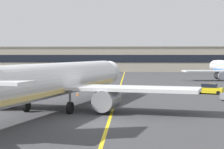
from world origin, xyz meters
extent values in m
plane|color=#3D3D3F|center=(0.00, 0.00, 0.00)|extent=(400.00, 400.00, 0.00)
cube|color=yellow|center=(0.00, 30.00, 0.00)|extent=(4.43, 179.96, 0.01)
cylinder|color=white|center=(-5.94, 8.36, 3.50)|extent=(11.70, 35.95, 3.80)
cone|color=white|center=(-1.66, 27.18, 3.50)|extent=(4.10, 3.34, 3.61)
cube|color=#DBBC66|center=(-5.94, 8.36, 2.46)|extent=(10.98, 33.12, 0.44)
cube|color=black|center=(-2.08, 25.32, 4.17)|extent=(3.02, 1.71, 0.60)
cube|color=white|center=(-5.81, 8.94, 2.65)|extent=(32.27, 11.78, 0.36)
cylinder|color=gray|center=(-12.08, 9.34, 1.43)|extent=(3.04, 4.02, 2.30)
cylinder|color=black|center=(-11.67, 11.15, 1.43)|extent=(1.95, 0.61, 1.95)
cylinder|color=gray|center=(0.01, 6.59, 1.43)|extent=(3.04, 4.02, 2.30)
cylinder|color=black|center=(0.42, 8.40, 1.43)|extent=(1.95, 0.61, 1.95)
cylinder|color=#4C4C51|center=(-2.72, 22.50, 1.48)|extent=(0.24, 0.24, 1.60)
cylinder|color=black|center=(-2.72, 22.50, 0.45)|extent=(0.59, 0.97, 0.90)
cylinder|color=#4C4C51|center=(-8.92, 6.99, 1.77)|extent=(0.24, 0.24, 1.60)
cylinder|color=black|center=(-8.92, 6.99, 0.65)|extent=(0.68, 1.36, 1.30)
cylinder|color=#4C4C51|center=(-3.85, 5.83, 1.77)|extent=(0.24, 0.24, 1.60)
cylinder|color=black|center=(-3.85, 5.83, 0.65)|extent=(0.68, 1.36, 1.30)
cone|color=white|center=(25.63, 79.66, 3.12)|extent=(3.56, 2.82, 3.22)
cube|color=black|center=(25.91, 77.99, 3.72)|extent=(2.67, 1.39, 0.54)
cylinder|color=gray|center=(23.07, 61.41, 1.28)|extent=(2.55, 3.51, 2.05)
cylinder|color=black|center=(22.79, 63.04, 1.28)|extent=(1.75, 0.45, 1.75)
cylinder|color=#4C4C51|center=(26.33, 75.44, 1.32)|extent=(0.21, 0.21, 1.43)
cylinder|color=black|center=(26.33, 75.44, 0.40)|extent=(0.48, 0.85, 0.80)
cube|color=yellow|center=(14.87, 28.68, 0.62)|extent=(4.57, 3.29, 0.84)
cube|color=black|center=(14.78, 28.72, 1.34)|extent=(2.74, 2.36, 0.60)
cylinder|color=orange|center=(14.87, 28.68, 1.72)|extent=(0.14, 0.14, 0.14)
cube|color=yellow|center=(14.87, 28.68, 0.62)|extent=(4.39, 3.24, 0.14)
cylinder|color=black|center=(13.10, 28.47, 0.32)|extent=(0.68, 0.45, 0.64)
cylinder|color=black|center=(13.78, 30.10, 0.32)|extent=(0.68, 0.45, 0.64)
cylinder|color=black|center=(15.96, 27.27, 0.32)|extent=(0.68, 0.45, 0.64)
cylinder|color=black|center=(16.64, 28.89, 0.32)|extent=(0.68, 0.45, 0.64)
cylinder|color=black|center=(15.21, 19.91, 0.32)|extent=(0.67, 0.31, 0.64)
cone|color=orange|center=(-5.99, 24.70, 0.28)|extent=(0.36, 0.36, 0.55)
cylinder|color=white|center=(-5.99, 24.70, 0.30)|extent=(0.23, 0.23, 0.07)
cube|color=orange|center=(-5.99, 24.70, 0.01)|extent=(0.44, 0.44, 0.03)
cube|color=#B2A893|center=(9.25, 115.28, 4.47)|extent=(150.81, 12.00, 8.93)
cube|color=black|center=(9.25, 109.23, 4.87)|extent=(144.78, 0.12, 2.80)
cube|color=gray|center=(9.25, 115.28, 9.13)|extent=(151.21, 12.40, 0.40)
camera|label=1|loc=(3.51, -35.87, 6.32)|focal=63.65mm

